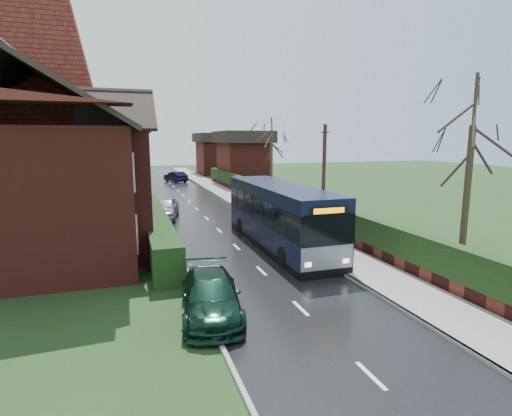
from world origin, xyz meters
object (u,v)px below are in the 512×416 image
object	(u,v)px
brick_house	(52,163)
car_green	(211,296)
car_silver	(165,208)
bus	(279,216)
telegraph_pole	(324,179)
bus_stop_sign	(337,218)

from	to	relation	value
brick_house	car_green	xyz separation A→B (m)	(5.83, -10.29, -3.73)
car_silver	car_green	bearing A→B (deg)	-78.47
brick_house	bus	world-z (taller)	brick_house
telegraph_pole	car_green	bearing A→B (deg)	-134.72
car_green	bus_stop_sign	distance (m)	8.25
car_silver	bus_stop_sign	size ratio (longest dim) A/B	1.53
bus	car_green	world-z (taller)	bus
bus_stop_sign	telegraph_pole	xyz separation A→B (m)	(1.80, 4.85, 1.33)
car_silver	bus_stop_sign	bearing A→B (deg)	-48.64
telegraph_pole	car_silver	bearing A→B (deg)	138.85
bus_stop_sign	telegraph_pole	size ratio (longest dim) A/B	0.45
brick_house	telegraph_pole	world-z (taller)	brick_house
bus	car_green	distance (m)	8.77
brick_house	bus	xyz separation A→B (m)	(10.93, -3.21, -2.78)
brick_house	bus_stop_sign	xyz separation A→B (m)	(12.73, -5.95, -2.47)
brick_house	car_green	bearing A→B (deg)	-60.45
bus	bus_stop_sign	xyz separation A→B (m)	(1.80, -2.73, 0.31)
bus	telegraph_pole	world-z (taller)	telegraph_pole
car_green	bus_stop_sign	world-z (taller)	bus_stop_sign
telegraph_pole	bus	bearing A→B (deg)	-150.87
car_silver	brick_house	bearing A→B (deg)	-122.41
bus	bus_stop_sign	bearing A→B (deg)	-56.60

